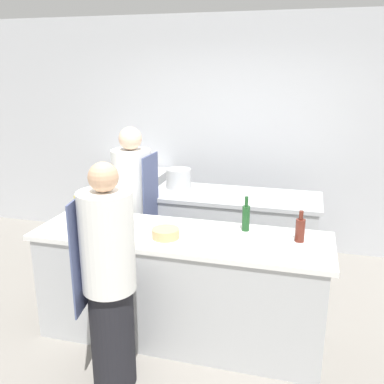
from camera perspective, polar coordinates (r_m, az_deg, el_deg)
ground_plane at (r=3.86m, az=-1.45°, el=-18.34°), size 16.00×16.00×0.00m
wall_back at (r=5.31m, az=5.15°, el=7.65°), size 8.00×0.06×2.80m
prep_counter at (r=3.62m, az=-1.50°, el=-12.34°), size 2.38×0.74×0.92m
pass_counter at (r=4.63m, az=5.60°, el=-5.78°), size 1.76×0.71×0.92m
oven_range at (r=5.50m, az=-7.68°, el=-2.06°), size 0.81×0.65×0.95m
chef_at_prep_near at (r=3.01m, az=-11.02°, el=-11.44°), size 0.40×0.38×1.63m
chef_at_stove at (r=4.31m, az=-7.81°, el=-2.43°), size 0.40×0.38×1.65m
bottle_olive_oil at (r=3.48m, az=7.20°, el=-3.35°), size 0.06×0.06×0.29m
bottle_vinegar at (r=3.96m, az=-15.17°, el=-2.01°), size 0.07×0.07×0.18m
bottle_wine at (r=3.35m, az=14.22°, el=-4.86°), size 0.07×0.07×0.25m
bottle_cooking_oil at (r=3.60m, az=-8.78°, el=-2.69°), size 0.07×0.07×0.30m
bowl_mixing_large at (r=3.29m, az=11.57°, el=-6.47°), size 0.21×0.21×0.05m
bowl_prep_small at (r=3.34m, az=-3.53°, el=-5.51°), size 0.21×0.21×0.07m
bowl_ceramic_blue at (r=3.39m, az=-9.65°, el=-5.56°), size 0.18×0.18×0.06m
stockpot at (r=4.69m, az=-1.80°, el=1.83°), size 0.27×0.27×0.21m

